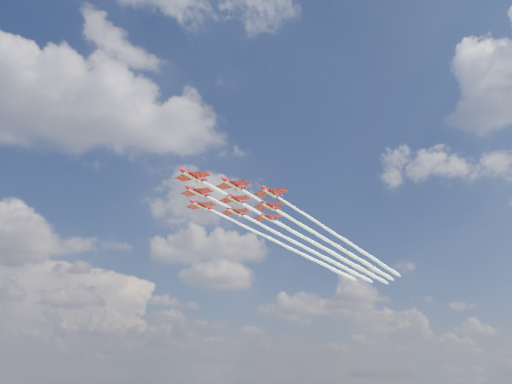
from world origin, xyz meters
TOP-DOWN VIEW (x-y plane):
  - jet_lead at (38.83, 34.32)m, footprint 102.93×109.53m
  - jet_row2_port at (50.97, 38.01)m, footprint 102.93×109.53m
  - jet_row2_starb at (41.73, 46.68)m, footprint 102.93×109.53m
  - jet_row3_port at (63.12, 41.69)m, footprint 102.93×109.53m
  - jet_row3_centre at (53.88, 50.36)m, footprint 102.93×109.53m
  - jet_row3_starb at (44.64, 59.04)m, footprint 102.93×109.53m
  - jet_row4_port at (66.03, 54.05)m, footprint 102.93×109.53m
  - jet_row4_starb at (56.79, 62.72)m, footprint 102.93×109.53m
  - jet_tail at (68.94, 66.41)m, footprint 102.93×109.53m

SIDE VIEW (x-z plane):
  - jet_lead at x=38.83m, z-range 79.82..82.70m
  - jet_row2_port at x=50.97m, z-range 79.82..82.70m
  - jet_row2_starb at x=41.73m, z-range 79.82..82.70m
  - jet_row3_port at x=63.12m, z-range 79.82..82.70m
  - jet_row3_centre at x=53.88m, z-range 79.82..82.70m
  - jet_row3_starb at x=44.64m, z-range 79.82..82.70m
  - jet_row4_port at x=66.03m, z-range 79.82..82.70m
  - jet_row4_starb at x=56.79m, z-range 79.82..82.70m
  - jet_tail at x=68.94m, z-range 79.82..82.70m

